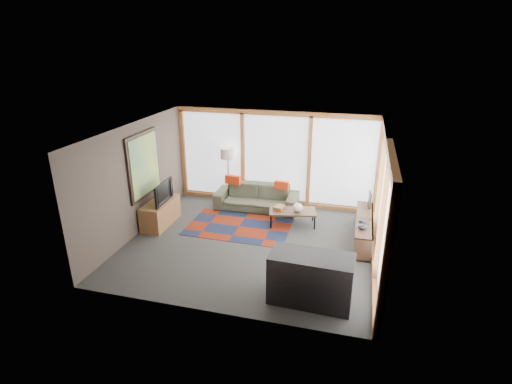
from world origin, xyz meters
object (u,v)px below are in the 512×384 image
(floor_lamp, at_px, (228,176))
(bar_counter, at_px, (311,279))
(coffee_table, at_px, (292,217))
(television, at_px, (160,192))
(tv_console, at_px, (160,213))
(sofa, at_px, (257,197))
(bookshelf, at_px, (363,229))

(floor_lamp, xyz_separation_m, bar_counter, (2.81, -3.89, -0.34))
(coffee_table, distance_m, television, 3.28)
(tv_console, bearing_deg, sofa, 37.31)
(bookshelf, bearing_deg, tv_console, -174.54)
(television, bearing_deg, sofa, -53.22)
(floor_lamp, height_order, coffee_table, floor_lamp)
(coffee_table, bearing_deg, bar_counter, -74.15)
(bookshelf, relative_size, tv_console, 1.70)
(bookshelf, xyz_separation_m, bar_counter, (-0.87, -2.61, 0.19))
(floor_lamp, height_order, tv_console, floor_lamp)
(coffee_table, height_order, bookshelf, bookshelf)
(coffee_table, height_order, bar_counter, bar_counter)
(coffee_table, relative_size, bookshelf, 0.55)
(tv_console, distance_m, television, 0.57)
(sofa, bearing_deg, bar_counter, -64.19)
(bar_counter, bearing_deg, television, 154.11)
(floor_lamp, relative_size, tv_console, 1.30)
(coffee_table, xyz_separation_m, television, (-3.10, -0.85, 0.68))
(bookshelf, xyz_separation_m, tv_console, (-4.88, -0.47, 0.05))
(sofa, height_order, floor_lamp, floor_lamp)
(sofa, height_order, coffee_table, sofa)
(tv_console, height_order, television, television)
(floor_lamp, bearing_deg, coffee_table, -25.21)
(floor_lamp, xyz_separation_m, bookshelf, (3.68, -1.28, -0.53))
(coffee_table, distance_m, tv_console, 3.27)
(sofa, bearing_deg, floor_lamp, 165.91)
(tv_console, bearing_deg, television, -22.41)
(television, bearing_deg, tv_console, 65.64)
(floor_lamp, distance_m, coffee_table, 2.26)
(coffee_table, bearing_deg, sofa, 146.24)
(floor_lamp, height_order, bookshelf, floor_lamp)
(sofa, relative_size, bar_counter, 1.55)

